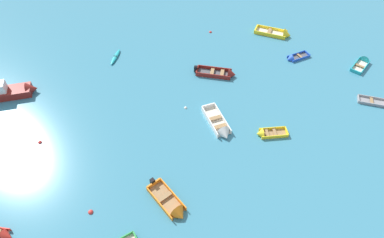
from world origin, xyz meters
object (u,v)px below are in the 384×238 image
motor_launch_maroon_back_row_center (8,91)px  rowboat_orange_foreground_center (173,207)px  mooring_buoy_far_field (91,212)px  mooring_buoy_between_boats_right (186,108)px  rowboat_white_cluster_outer (221,128)px  rowboat_yellow_back_row_left (281,34)px  rowboat_grey_far_right (382,103)px  rowboat_yellow_cluster_inner (266,133)px  rowboat_maroon_outer_right (223,74)px  mooring_buoy_midfield (40,143)px  rowboat_turquoise_far_back (363,62)px  rowboat_blue_center (293,58)px  kayak_turquoise_near_right (115,57)px  mooring_buoy_central (210,32)px

motor_launch_maroon_back_row_center → rowboat_orange_foreground_center: bearing=-49.2°
mooring_buoy_far_field → mooring_buoy_between_boats_right: bearing=44.9°
rowboat_white_cluster_outer → mooring_buoy_between_boats_right: rowboat_white_cluster_outer is taller
rowboat_yellow_back_row_left → mooring_buoy_far_field: size_ratio=11.78×
rowboat_grey_far_right → rowboat_yellow_cluster_inner: bearing=-174.8°
rowboat_maroon_outer_right → mooring_buoy_far_field: rowboat_maroon_outer_right is taller
motor_launch_maroon_back_row_center → mooring_buoy_far_field: bearing=-62.4°
rowboat_maroon_outer_right → mooring_buoy_midfield: 19.83m
motor_launch_maroon_back_row_center → rowboat_yellow_cluster_inner: (24.01, -11.03, -0.42)m
rowboat_grey_far_right → rowboat_turquoise_far_back: 6.85m
rowboat_yellow_back_row_left → mooring_buoy_far_field: (-24.19, -19.67, -0.21)m
mooring_buoy_midfield → mooring_buoy_far_field: mooring_buoy_far_field is taller
rowboat_yellow_cluster_inner → mooring_buoy_midfield: (-20.42, 3.72, -0.16)m
rowboat_blue_center → mooring_buoy_between_boats_right: rowboat_blue_center is taller
rowboat_yellow_back_row_left → rowboat_white_cluster_outer: (-12.10, -13.83, 0.02)m
kayak_turquoise_near_right → rowboat_yellow_cluster_inner: (12.84, -15.24, 0.02)m
kayak_turquoise_near_right → mooring_buoy_far_field: size_ratio=7.61×
rowboat_blue_center → rowboat_maroon_outer_right: rowboat_maroon_outer_right is taller
rowboat_orange_foreground_center → rowboat_turquoise_far_back: (24.93, 13.18, -0.05)m
rowboat_orange_foreground_center → rowboat_turquoise_far_back: rowboat_orange_foreground_center is taller
kayak_turquoise_near_right → mooring_buoy_between_boats_right: size_ratio=9.79×
motor_launch_maroon_back_row_center → mooring_buoy_midfield: size_ratio=16.41×
rowboat_blue_center → rowboat_yellow_cluster_inner: bearing=-126.4°
rowboat_turquoise_far_back → mooring_buoy_between_boats_right: bearing=-173.1°
mooring_buoy_central → mooring_buoy_between_boats_right: (-6.13, -12.99, 0.00)m
rowboat_white_cluster_outer → mooring_buoy_midfield: size_ratio=12.93×
mooring_buoy_central → mooring_buoy_far_field: size_ratio=0.91×
rowboat_white_cluster_outer → mooring_buoy_far_field: 13.43m
kayak_turquoise_near_right → rowboat_maroon_outer_right: 12.93m
rowboat_blue_center → rowboat_maroon_outer_right: 9.00m
kayak_turquoise_near_right → rowboat_maroon_outer_right: (11.46, -5.98, 0.09)m
mooring_buoy_between_boats_right → mooring_buoy_midfield: bearing=-174.3°
rowboat_orange_foreground_center → mooring_buoy_midfield: bearing=139.3°
rowboat_yellow_back_row_left → rowboat_grey_far_right: size_ratio=1.37×
rowboat_turquoise_far_back → mooring_buoy_midfield: bearing=-173.6°
rowboat_turquoise_far_back → mooring_buoy_between_boats_right: rowboat_turquoise_far_back is taller
rowboat_orange_foreground_center → mooring_buoy_midfield: size_ratio=11.35×
mooring_buoy_far_field → rowboat_grey_far_right: bearing=10.7°
mooring_buoy_between_boats_right → kayak_turquoise_near_right: bearing=122.0°
rowboat_yellow_back_row_left → rowboat_turquoise_far_back: size_ratio=1.37×
kayak_turquoise_near_right → motor_launch_maroon_back_row_center: (-11.17, -4.21, 0.44)m
mooring_buoy_central → rowboat_turquoise_far_back: bearing=-33.7°
rowboat_blue_center → mooring_buoy_central: bearing=135.4°
rowboat_orange_foreground_center → mooring_buoy_midfield: rowboat_orange_foreground_center is taller
kayak_turquoise_near_right → mooring_buoy_central: (12.45, 2.86, -0.14)m
rowboat_grey_far_right → mooring_buoy_midfield: size_ratio=9.34×
rowboat_blue_center → rowboat_maroon_outer_right: size_ratio=0.68×
motor_launch_maroon_back_row_center → rowboat_yellow_back_row_left: bearing=7.6°
rowboat_turquoise_far_back → kayak_turquoise_near_right: bearing=165.0°
rowboat_yellow_back_row_left → rowboat_maroon_outer_right: bearing=-147.6°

